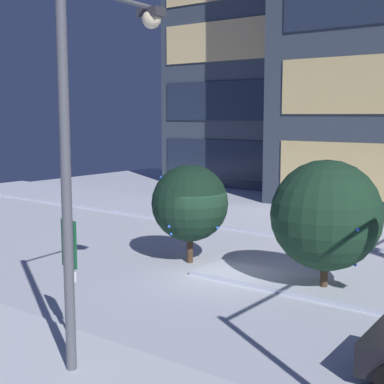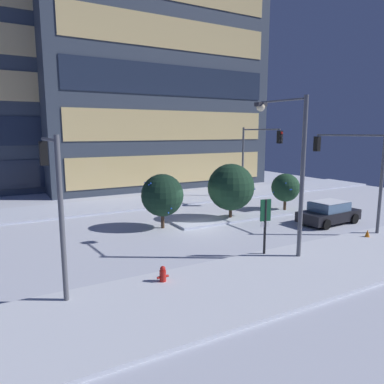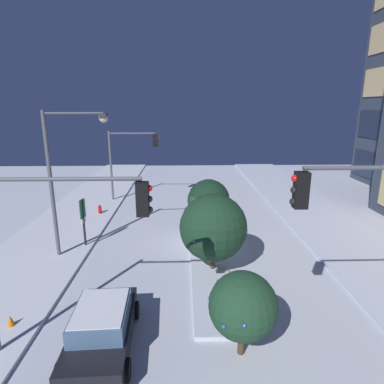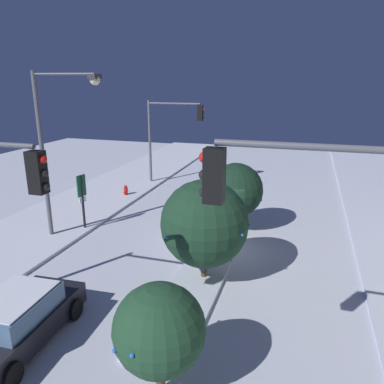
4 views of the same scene
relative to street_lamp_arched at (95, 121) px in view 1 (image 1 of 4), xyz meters
The scene contains 8 objects.
ground 8.51m from the street_lamp_arched, 102.74° to the left, with size 52.00×52.00×0.00m, color silver.
curb_strip_far 16.31m from the street_lamp_arched, 95.62° to the left, with size 52.00×5.20×0.14m, color silver.
median_strip 8.85m from the street_lamp_arched, 73.26° to the left, with size 9.00×1.80×0.14m, color silver.
office_tower_secondary 32.91m from the street_lamp_arched, 114.10° to the left, with size 12.09×9.91×20.20m.
street_lamp_arched is the anchor object (origin of this frame).
parking_info_sign 3.37m from the street_lamp_arched, behind, with size 0.55×0.15×2.82m.
decorated_tree_median 7.89m from the street_lamp_arched, 76.11° to the left, with size 3.20×3.25×3.85m.
decorated_tree_right_of_median 8.56m from the street_lamp_arched, 114.00° to the left, with size 2.65×2.65×3.42m.
Camera 1 is at (9.84, -14.50, 5.11)m, focal length 52.61 mm.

